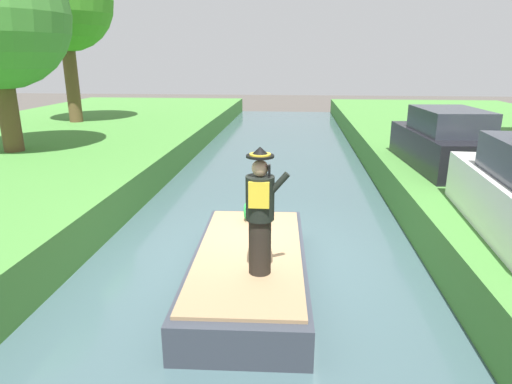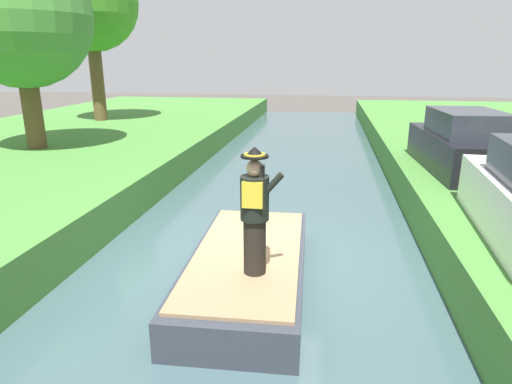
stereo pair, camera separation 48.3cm
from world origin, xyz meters
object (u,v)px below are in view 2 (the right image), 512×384
Objects in this scene: boat at (248,268)px; tree_slender at (19,16)px; parked_car_dark at (463,145)px; parrot_plush at (257,209)px; person_pirate at (255,212)px; tree_tall at (90,3)px.

tree_slender is (-7.80, 6.03, 4.45)m from boat.
boat is at bearing -131.41° from parked_car_dark.
boat is 1.04× the size of parked_car_dark.
person_pirate is at bearing -81.77° from parrot_plush.
parked_car_dark is at bearing 48.59° from boat.
person_pirate is 10.97m from tree_slender.
parked_car_dark is (4.60, 3.77, 0.66)m from parrot_plush.
boat is 0.61× the size of tree_tall.
parked_car_dark is at bearing 37.62° from person_pirate.
person_pirate reaches higher than parked_car_dark.
boat is at bearing 92.05° from person_pirate.
person_pirate is 0.26× the size of tree_tall.
boat is 1.44m from person_pirate.
parrot_plush is 9.84m from tree_slender.
boat is at bearing -37.70° from tree_slender.
parrot_plush reaches higher than boat.
tree_slender reaches higher than parked_car_dark.
parked_car_dark is at bearing 39.35° from parrot_plush.
boat is 10.82m from tree_slender.
parrot_plush is 0.10× the size of tree_slender.
parked_car_dark is at bearing -4.13° from tree_slender.
parrot_plush is at bearing -51.09° from tree_tall.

